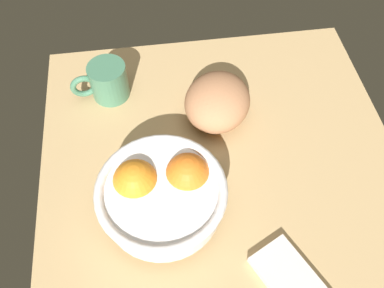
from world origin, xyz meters
TOP-DOWN VIEW (x-y plane):
  - ground_plane at (0.00, 0.00)cm, footprint 67.83×66.78cm
  - fruit_bowl at (7.11, -11.60)cm, footprint 21.30×21.30cm
  - bread_loaf at (-11.57, 0.91)cm, footprint 18.45×17.60cm
  - napkin_folded at (22.25, 6.59)cm, footprint 13.97×11.75cm
  - mug at (-20.28, -20.16)cm, footprint 7.64×11.58cm

SIDE VIEW (x-z plane):
  - ground_plane at x=0.00cm, z-range -3.00..0.00cm
  - napkin_folded at x=22.25cm, z-range 0.00..1.31cm
  - mug at x=-20.28cm, z-range 0.00..7.65cm
  - bread_loaf at x=-11.57cm, z-range 0.00..8.58cm
  - fruit_bowl at x=7.11cm, z-range 0.27..10.29cm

